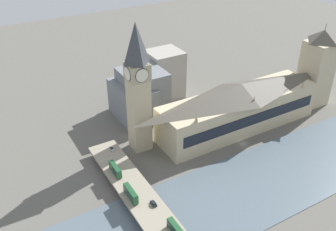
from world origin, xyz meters
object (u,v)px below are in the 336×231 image
object	(u,v)px
parliament_hall	(239,107)
car_northbound_mid	(112,149)
clock_tower	(138,87)
road_bridge	(157,222)
double_decker_bus_rear	(131,193)
double_decker_bus_mid	(115,169)
victoria_tower	(317,68)
double_decker_bus_lead	(176,229)
car_northbound_tail	(154,203)

from	to	relation	value
parliament_hall	car_northbound_mid	distance (m)	79.50
parliament_hall	clock_tower	bearing A→B (deg)	79.04
road_bridge	car_northbound_mid	distance (m)	56.70
parliament_hall	double_decker_bus_rear	bearing A→B (deg)	108.26
double_decker_bus_mid	double_decker_bus_rear	size ratio (longest dim) A/B	0.97
road_bridge	victoria_tower	bearing A→B (deg)	-72.39
victoria_tower	double_decker_bus_lead	xyz separation A→B (m)	(-56.41, 141.90, -17.86)
parliament_hall	double_decker_bus_mid	world-z (taller)	parliament_hall
parliament_hall	clock_tower	xyz separation A→B (m)	(11.69, 60.36, 23.25)
double_decker_bus_rear	car_northbound_mid	distance (m)	39.38
parliament_hall	car_northbound_tail	bearing A→B (deg)	115.41
double_decker_bus_mid	parliament_hall	bearing A→B (deg)	-84.29
double_decker_bus_rear	double_decker_bus_mid	bearing A→B (deg)	-2.51
parliament_hall	car_northbound_mid	world-z (taller)	parliament_hall
victoria_tower	double_decker_bus_rear	distance (m)	152.48
victoria_tower	car_northbound_mid	xyz separation A→B (m)	(10.63, 142.03, -19.82)
parliament_hall	road_bridge	distance (m)	93.80
double_decker_bus_mid	car_northbound_tail	size ratio (longest dim) A/B	2.71
road_bridge	car_northbound_tail	size ratio (longest dim) A/B	32.01
clock_tower	road_bridge	world-z (taller)	clock_tower
clock_tower	road_bridge	size ratio (longest dim) A/B	0.56
clock_tower	road_bridge	distance (m)	70.02
double_decker_bus_mid	car_northbound_mid	size ratio (longest dim) A/B	2.68
double_decker_bus_rear	car_northbound_tail	size ratio (longest dim) A/B	2.79
double_decker_bus_mid	clock_tower	bearing A→B (deg)	-49.82
parliament_hall	road_bridge	size ratio (longest dim) A/B	0.79
parliament_hall	car_northbound_tail	world-z (taller)	parliament_hall
road_bridge	double_decker_bus_lead	world-z (taller)	double_decker_bus_lead
victoria_tower	double_decker_bus_mid	distance (m)	149.27
victoria_tower	double_decker_bus_rear	size ratio (longest dim) A/B	4.90
car_northbound_tail	clock_tower	bearing A→B (deg)	-20.06
car_northbound_mid	car_northbound_tail	world-z (taller)	car_northbound_tail
clock_tower	double_decker_bus_lead	xyz separation A→B (m)	(-68.05, 17.77, -30.33)
parliament_hall	clock_tower	world-z (taller)	clock_tower
double_decker_bus_lead	parliament_hall	bearing A→B (deg)	-54.20
double_decker_bus_lead	car_northbound_tail	world-z (taller)	double_decker_bus_lead
car_northbound_tail	double_decker_bus_mid	bearing A→B (deg)	11.77
parliament_hall	double_decker_bus_lead	xyz separation A→B (m)	(-56.36, 78.13, -7.08)
double_decker_bus_mid	car_northbound_tail	xyz separation A→B (m)	(-28.73, -5.98, -1.84)
double_decker_bus_mid	double_decker_bus_rear	world-z (taller)	double_decker_bus_rear
clock_tower	car_northbound_tail	size ratio (longest dim) A/B	17.98
victoria_tower	double_decker_bus_mid	bearing A→B (deg)	93.28
parliament_hall	car_northbound_tail	distance (m)	87.03
victoria_tower	car_northbound_mid	bearing A→B (deg)	85.72
car_northbound_mid	double_decker_bus_mid	bearing A→B (deg)	162.77
road_bridge	double_decker_bus_mid	bearing A→B (deg)	4.71
parliament_hall	clock_tower	size ratio (longest dim) A/B	1.41
victoria_tower	double_decker_bus_lead	world-z (taller)	victoria_tower
road_bridge	car_northbound_mid	size ratio (longest dim) A/B	31.70
parliament_hall	double_decker_bus_rear	xyz separation A→B (m)	(-28.06, 85.04, -6.93)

